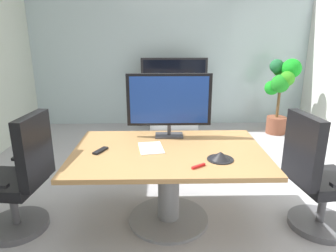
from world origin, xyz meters
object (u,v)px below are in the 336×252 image
Objects in this scene: conference_table at (169,170)px; remote_control at (100,151)px; office_chair_right at (316,183)px; office_chair_left at (21,184)px; potted_plant at (281,86)px; wall_display_unit at (174,105)px; conference_phone at (220,156)px; tv_monitor at (169,102)px.

remote_control reaches higher than conference_table.
office_chair_right is (1.31, -0.15, -0.07)m from conference_table.
remote_control is at bearing 78.88° from office_chair_right.
potted_plant is at bearing 136.14° from office_chair_left.
wall_display_unit is 3.12m from remote_control.
conference_phone is at bearing -119.15° from potted_plant.
tv_monitor reaches higher than office_chair_right.
office_chair_right reaches higher than remote_control.
wall_display_unit is at bearing 94.44° from conference_phone.
remote_control is (0.70, 0.09, 0.28)m from office_chair_left.
remote_control is (-1.03, 0.20, -0.02)m from conference_phone.
remote_control is at bearing -146.10° from tv_monitor.
tv_monitor reaches higher than remote_control.
conference_phone is (-1.59, -2.86, -0.09)m from potted_plant.
office_chair_right is 3.34m from wall_display_unit.
office_chair_right is at bearing -104.33° from potted_plant.
conference_table is 1.58× the size of office_chair_left.
office_chair_left is 0.83× the size of wall_display_unit.
conference_table is at bearing 76.17° from office_chair_right.
conference_phone is (0.41, -0.62, -0.33)m from tv_monitor.
office_chair_right is 0.94m from conference_phone.
office_chair_left is 0.76m from remote_control.
tv_monitor is (0.01, 0.40, 0.56)m from conference_table.
office_chair_right reaches higher than conference_phone.
conference_table is 1.30× the size of potted_plant.
potted_plant is (2.00, 2.24, -0.23)m from tv_monitor.
potted_plant is 7.77× the size of remote_control.
wall_display_unit is 5.95× the size of conference_phone.
tv_monitor reaches higher than office_chair_left.
conference_phone is at bearing 87.61° from office_chair_right.
office_chair_left is 1.30× the size of tv_monitor.
tv_monitor is 0.64× the size of wall_display_unit.
remote_control is (-0.62, -0.42, -0.35)m from tv_monitor.
potted_plant is 3.27m from conference_phone.
office_chair_right is 2.90m from potted_plant.
tv_monitor is (1.32, 0.51, 0.63)m from office_chair_left.
conference_phone reaches higher than remote_control.
tv_monitor is 2.68m from wall_display_unit.
remote_control is (-0.78, -3.01, 0.29)m from wall_display_unit.
wall_display_unit reaches higher than conference_phone.
office_chair_left is at bearing -175.11° from conference_table.
conference_phone is at bearing -85.56° from wall_display_unit.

